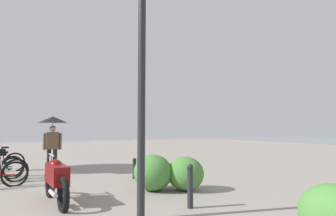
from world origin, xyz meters
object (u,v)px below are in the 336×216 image
(lamppost, at_px, (142,58))
(bollard_mid, at_px, (134,168))
(motorcycle, at_px, (56,179))
(pedestrian, at_px, (53,129))
(bollard_near, at_px, (190,185))

(lamppost, xyz_separation_m, bollard_mid, (4.00, -1.56, -2.55))
(motorcycle, relative_size, bollard_mid, 3.30)
(lamppost, height_order, pedestrian, lamppost)
(motorcycle, xyz_separation_m, pedestrian, (4.24, -0.50, 1.10))
(bollard_near, xyz_separation_m, bollard_mid, (3.81, -0.39, -0.11))
(bollard_near, height_order, bollard_mid, bollard_near)
(motorcycle, bearing_deg, lamppost, -150.10)
(motorcycle, distance_m, bollard_near, 2.90)
(lamppost, relative_size, bollard_near, 4.99)
(bollard_near, distance_m, bollard_mid, 3.83)
(motorcycle, bearing_deg, bollard_near, -127.60)
(lamppost, distance_m, motorcycle, 3.29)
(lamppost, distance_m, bollard_mid, 4.99)
(lamppost, bearing_deg, bollard_near, -80.80)
(lamppost, distance_m, pedestrian, 6.37)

